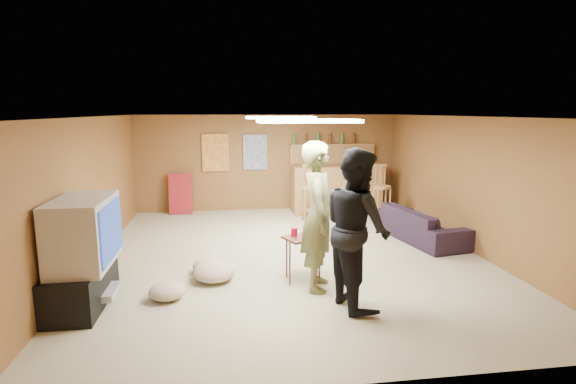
{
  "coord_description": "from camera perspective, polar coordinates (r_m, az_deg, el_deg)",
  "views": [
    {
      "loc": [
        -1.0,
        -6.84,
        2.29
      ],
      "look_at": [
        0.0,
        0.2,
        1.0
      ],
      "focal_mm": 28.0,
      "sensor_mm": 36.0,
      "label": 1
    }
  ],
  "objects": [
    {
      "name": "ground",
      "position": [
        7.28,
        0.22,
        -8.05
      ],
      "size": [
        7.0,
        7.0,
        0.0
      ],
      "primitive_type": "plane",
      "color": "tan",
      "rests_on": "ground"
    },
    {
      "name": "ceiling",
      "position": [
        6.91,
        0.24,
        9.54
      ],
      "size": [
        6.0,
        7.0,
        0.02
      ],
      "primitive_type": "cube",
      "color": "silver",
      "rests_on": "ground"
    },
    {
      "name": "wall_back",
      "position": [
        10.46,
        -2.55,
        3.75
      ],
      "size": [
        6.0,
        0.02,
        2.2
      ],
      "primitive_type": "cube",
      "color": "brown",
      "rests_on": "ground"
    },
    {
      "name": "wall_front",
      "position": [
        3.68,
        8.22,
        -8.7
      ],
      "size": [
        6.0,
        0.02,
        2.2
      ],
      "primitive_type": "cube",
      "color": "brown",
      "rests_on": "ground"
    },
    {
      "name": "wall_left",
      "position": [
        7.22,
        -24.03,
        -0.1
      ],
      "size": [
        0.02,
        7.0,
        2.2
      ],
      "primitive_type": "cube",
      "color": "brown",
      "rests_on": "ground"
    },
    {
      "name": "wall_right",
      "position": [
        8.01,
        21.98,
        0.99
      ],
      "size": [
        0.02,
        7.0,
        2.2
      ],
      "primitive_type": "cube",
      "color": "brown",
      "rests_on": "ground"
    },
    {
      "name": "tv_stand",
      "position": [
        5.97,
        -24.73,
        -10.69
      ],
      "size": [
        0.55,
        1.3,
        0.5
      ],
      "primitive_type": "cube",
      "color": "black",
      "rests_on": "ground"
    },
    {
      "name": "dvd_box",
      "position": [
        5.94,
        -22.58,
        -11.65
      ],
      "size": [
        0.35,
        0.5,
        0.08
      ],
      "primitive_type": "cube",
      "color": "#B2B2B7",
      "rests_on": "tv_stand"
    },
    {
      "name": "tv_body",
      "position": [
        5.76,
        -24.55,
        -4.64
      ],
      "size": [
        0.6,
        1.1,
        0.8
      ],
      "primitive_type": "cube",
      "color": "#B2B2B7",
      "rests_on": "tv_stand"
    },
    {
      "name": "tv_screen",
      "position": [
        5.68,
        -21.54,
        -4.63
      ],
      "size": [
        0.02,
        0.95,
        0.65
      ],
      "primitive_type": "cube",
      "color": "navy",
      "rests_on": "tv_body"
    },
    {
      "name": "bar_counter",
      "position": [
        10.25,
        6.15,
        0.46
      ],
      "size": [
        2.0,
        0.6,
        1.1
      ],
      "primitive_type": "cube",
      "color": "#9B6A38",
      "rests_on": "ground"
    },
    {
      "name": "bar_lip",
      "position": [
        9.93,
        6.56,
        3.34
      ],
      "size": [
        2.1,
        0.12,
        0.05
      ],
      "primitive_type": "cube",
      "color": "#472516",
      "rests_on": "bar_counter"
    },
    {
      "name": "bar_shelf",
      "position": [
        10.57,
        5.65,
        5.96
      ],
      "size": [
        2.0,
        0.18,
        0.05
      ],
      "primitive_type": "cube",
      "color": "#9B6A38",
      "rests_on": "bar_backing"
    },
    {
      "name": "bar_backing",
      "position": [
        10.62,
        5.59,
        4.35
      ],
      "size": [
        2.0,
        0.14,
        0.6
      ],
      "primitive_type": "cube",
      "color": "#9B6A38",
      "rests_on": "bar_counter"
    },
    {
      "name": "poster_left",
      "position": [
        10.34,
        -9.2,
        4.95
      ],
      "size": [
        0.6,
        0.03,
        0.85
      ],
      "primitive_type": "cube",
      "color": "#BF3F26",
      "rests_on": "wall_back"
    },
    {
      "name": "poster_right",
      "position": [
        10.37,
        -4.2,
        5.06
      ],
      "size": [
        0.55,
        0.03,
        0.8
      ],
      "primitive_type": "cube",
      "color": "#334C99",
      "rests_on": "wall_back"
    },
    {
      "name": "folding_chair_stack",
      "position": [
        10.35,
        -13.5,
        -0.23
      ],
      "size": [
        0.5,
        0.26,
        0.91
      ],
      "primitive_type": "cube",
      "rotation": [
        -0.14,
        0.0,
        0.0
      ],
      "color": "#AA1F27",
      "rests_on": "ground"
    },
    {
      "name": "ceiling_panel_front",
      "position": [
        5.43,
        2.56,
        9.0
      ],
      "size": [
        1.2,
        0.6,
        0.04
      ],
      "primitive_type": "cube",
      "color": "white",
      "rests_on": "ceiling"
    },
    {
      "name": "ceiling_panel_back",
      "position": [
        8.1,
        -1.01,
        9.44
      ],
      "size": [
        1.2,
        0.6,
        0.04
      ],
      "primitive_type": "cube",
      "color": "white",
      "rests_on": "ceiling"
    },
    {
      "name": "person_olive",
      "position": [
        5.76,
        3.9,
        -3.1
      ],
      "size": [
        0.6,
        0.78,
        1.92
      ],
      "primitive_type": "imported",
      "rotation": [
        0.0,
        0.0,
        1.36
      ],
      "color": "olive",
      "rests_on": "ground"
    },
    {
      "name": "person_black",
      "position": [
        5.32,
        8.73,
        -4.53
      ],
      "size": [
        0.86,
        1.03,
        1.88
      ],
      "primitive_type": "imported",
      "rotation": [
        0.0,
        0.0,
        1.75
      ],
      "color": "black",
      "rests_on": "ground"
    },
    {
      "name": "sofa",
      "position": [
        8.41,
        16.41,
        -3.95
      ],
      "size": [
        1.1,
        2.05,
        0.57
      ],
      "primitive_type": "imported",
      "rotation": [
        0.0,
        0.0,
        1.75
      ],
      "color": "black",
      "rests_on": "ground"
    },
    {
      "name": "tray_table",
      "position": [
        6.16,
        1.89,
        -8.46
      ],
      "size": [
        0.59,
        0.54,
        0.62
      ],
      "primitive_type": "cube",
      "rotation": [
        0.0,
        0.0,
        0.41
      ],
      "color": "#472516",
      "rests_on": "ground"
    },
    {
      "name": "cup_red_near",
      "position": [
        6.07,
        0.79,
        -5.12
      ],
      "size": [
        0.11,
        0.11,
        0.12
      ],
      "primitive_type": "cylinder",
      "rotation": [
        0.0,
        0.0,
        0.42
      ],
      "color": "#A40A24",
      "rests_on": "tray_table"
    },
    {
      "name": "cup_red_far",
      "position": [
        5.97,
        2.61,
        -5.44
      ],
      "size": [
        0.09,
        0.09,
        0.1
      ],
      "primitive_type": "cylinder",
      "rotation": [
        0.0,
        0.0,
        0.27
      ],
      "color": "#A40A24",
      "rests_on": "tray_table"
    },
    {
      "name": "cup_blue",
      "position": [
        6.16,
        2.79,
        -4.93
      ],
      "size": [
        0.09,
        0.09,
        0.11
      ],
      "primitive_type": "cylinder",
      "rotation": [
        0.0,
        0.0,
        0.09
      ],
      "color": "navy",
      "rests_on": "tray_table"
    },
    {
      "name": "bar_stool_left",
      "position": [
        9.31,
        2.8,
        -0.02
      ],
      "size": [
        0.43,
        0.43,
        1.25
      ],
      "primitive_type": null,
      "rotation": [
        0.0,
        0.0,
        0.1
      ],
      "color": "#9B6A38",
      "rests_on": "ground"
    },
    {
      "name": "bar_stool_right",
      "position": [
        9.59,
        11.87,
        -0.2
      ],
      "size": [
        0.4,
        0.4,
        1.16
      ],
      "primitive_type": null,
      "rotation": [
        0.0,
        0.0,
        0.11
      ],
      "color": "#9B6A38",
      "rests_on": "ground"
    },
    {
      "name": "cushion_near_tv",
      "position": [
        6.29,
        -9.34,
        -9.95
      ],
      "size": [
        0.67,
        0.67,
        0.26
      ],
      "primitive_type": "ellipsoid",
      "rotation": [
        0.0,
        0.0,
        0.18
      ],
      "color": "tan",
      "rests_on": "ground"
    },
    {
      "name": "cushion_mid",
      "position": [
        6.62,
        -9.99,
        -9.16
      ],
      "size": [
        0.54,
        0.54,
        0.21
      ],
      "primitive_type": "ellipsoid",
      "rotation": [
        0.0,
        0.0,
        -0.16
      ],
      "color": "tan",
      "rests_on": "ground"
    },
    {
      "name": "cushion_far",
      "position": [
        5.85,
        -15.11,
        -12.05
      ],
      "size": [
        0.54,
        0.54,
        0.2
      ],
      "primitive_type": "ellipsoid",
      "rotation": [
        0.0,
        0.0,
        -0.2
      ],
      "color": "tan",
      "rests_on": "ground"
    },
    {
      "name": "bottle_row",
      "position": [
        10.49,
        4.62,
        6.79
      ],
      "size": [
        1.48,
        0.08,
        0.26
      ],
      "primitive_type": null,
      "color": "#3F7233",
      "rests_on": "bar_shelf"
    }
  ]
}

